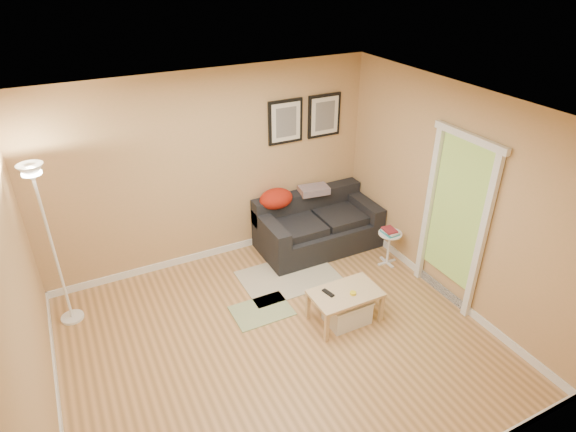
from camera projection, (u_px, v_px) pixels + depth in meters
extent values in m
plane|color=tan|center=(278.00, 343.00, 5.35)|extent=(4.50, 4.50, 0.00)
plane|color=white|center=(275.00, 115.00, 4.08)|extent=(4.50, 4.50, 0.00)
plane|color=tan|center=(211.00, 170.00, 6.28)|extent=(4.50, 0.00, 4.50)
plane|color=tan|center=(409.00, 390.00, 3.16)|extent=(4.50, 0.00, 4.50)
plane|color=tan|center=(22.00, 313.00, 3.83)|extent=(0.00, 4.00, 4.00)
plane|color=tan|center=(451.00, 197.00, 5.60)|extent=(0.00, 4.00, 4.00)
cube|color=white|center=(218.00, 251.00, 6.88)|extent=(4.50, 0.02, 0.10)
cube|color=white|center=(60.00, 417.00, 4.45)|extent=(0.02, 4.00, 0.10)
cube|color=white|center=(435.00, 283.00, 6.21)|extent=(0.02, 4.00, 0.10)
cube|color=#C1B999|center=(289.00, 277.00, 6.41)|extent=(1.25, 0.85, 0.01)
cube|color=#668C4C|center=(262.00, 311.00, 5.81)|extent=(0.70, 0.50, 0.01)
cube|color=black|center=(328.00, 293.00, 5.47)|extent=(0.09, 0.17, 0.02)
cylinder|color=yellow|center=(353.00, 293.00, 5.46)|extent=(0.07, 0.07, 0.03)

